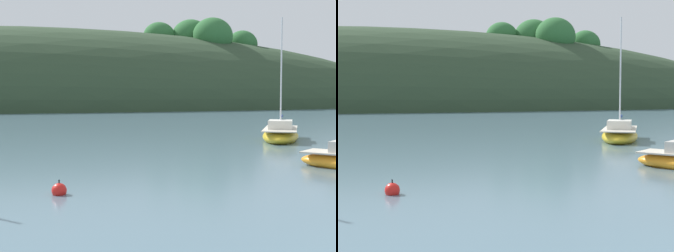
{
  "view_description": "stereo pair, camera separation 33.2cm",
  "coord_description": "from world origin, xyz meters",
  "views": [
    {
      "loc": [
        -8.27,
        -5.46,
        2.97
      ],
      "look_at": [
        0.0,
        20.0,
        1.2
      ],
      "focal_mm": 54.94,
      "sensor_mm": 36.0,
      "label": 1
    },
    {
      "loc": [
        -7.95,
        -5.57,
        2.97
      ],
      "look_at": [
        0.0,
        20.0,
        1.2
      ],
      "focal_mm": 54.94,
      "sensor_mm": 36.0,
      "label": 2
    }
  ],
  "objects": [
    {
      "name": "far_shoreline_hill",
      "position": [
        0.18,
        85.87,
        0.09
      ],
      "size": [
        150.0,
        36.0,
        30.57
      ],
      "color": "#2D422B",
      "rests_on": "ground"
    },
    {
      "name": "sailboat_white_near",
      "position": [
        8.01,
        22.27,
        0.39
      ],
      "size": [
        5.15,
        6.42,
        7.68
      ],
      "color": "gold",
      "rests_on": "ground"
    },
    {
      "name": "mooring_buoy_inner",
      "position": [
        -6.73,
        9.5,
        0.12
      ],
      "size": [
        0.44,
        0.44,
        0.54
      ],
      "color": "red",
      "rests_on": "ground"
    }
  ]
}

